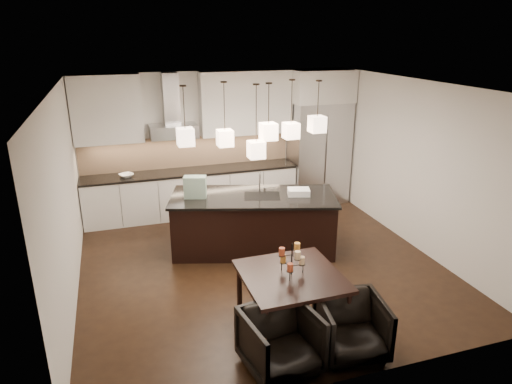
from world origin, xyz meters
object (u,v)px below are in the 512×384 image
object	(u,v)px
island_body	(253,224)
dining_table	(291,300)
armchair_right	(352,327)
armchair_left	(281,341)
refrigerator	(318,153)

from	to	relation	value
island_body	dining_table	world-z (taller)	island_body
armchair_right	armchair_left	bearing A→B (deg)	-170.62
refrigerator	armchair_left	xyz separation A→B (m)	(-2.64, -4.74, -0.72)
island_body	armchair_right	xyz separation A→B (m)	(0.26, -2.89, -0.12)
armchair_left	armchair_right	bearing A→B (deg)	-8.39
refrigerator	armchair_right	distance (m)	5.11
refrigerator	armchair_left	size ratio (longest dim) A/B	2.77
island_body	refrigerator	bearing A→B (deg)	58.94
dining_table	armchair_right	size ratio (longest dim) A/B	1.59
armchair_left	armchair_right	distance (m)	0.87
refrigerator	armchair_right	bearing A→B (deg)	-110.53
island_body	armchair_left	xyz separation A→B (m)	(-0.61, -2.90, -0.11)
refrigerator	island_body	distance (m)	2.82
dining_table	armchair_right	xyz separation A→B (m)	(0.46, -0.71, -0.02)
dining_table	armchair_left	world-z (taller)	dining_table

